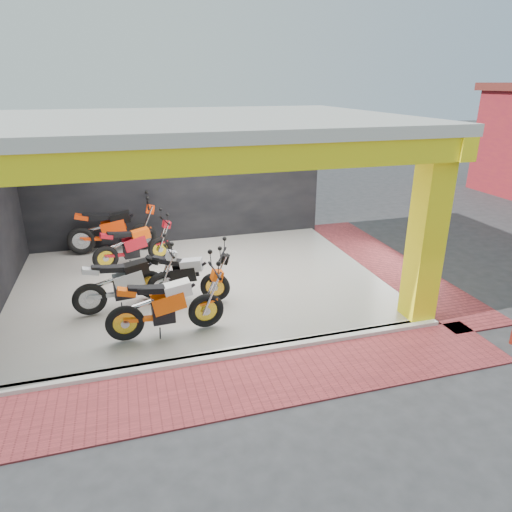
{
  "coord_description": "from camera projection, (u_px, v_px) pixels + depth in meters",
  "views": [
    {
      "loc": [
        -1.43,
        -7.41,
        4.33
      ],
      "look_at": [
        1.09,
        1.18,
        0.9
      ],
      "focal_mm": 32.0,
      "sensor_mm": 36.0,
      "label": 1
    }
  ],
  "objects": [
    {
      "name": "ground",
      "position": [
        218.0,
        328.0,
        8.57
      ],
      "size": [
        80.0,
        80.0,
        0.0
      ],
      "primitive_type": "plane",
      "color": "#2D2D30",
      "rests_on": "ground"
    },
    {
      "name": "showroom_ceiling",
      "position": [
        192.0,
        121.0,
        9.07
      ],
      "size": [
        8.4,
        6.4,
        0.2
      ],
      "primitive_type": "cube",
      "color": "beige",
      "rests_on": "corner_column"
    },
    {
      "name": "back_wall",
      "position": [
        178.0,
        182.0,
        12.51
      ],
      "size": [
        8.2,
        0.2,
        3.5
      ],
      "primitive_type": "cube",
      "color": "black",
      "rests_on": "ground"
    },
    {
      "name": "showroom_floor",
      "position": [
        200.0,
        283.0,
        10.34
      ],
      "size": [
        8.0,
        6.0,
        0.1
      ],
      "primitive_type": "cube",
      "color": "silver",
      "rests_on": "ground"
    },
    {
      "name": "moto_row_a",
      "position": [
        215.0,
        273.0,
        9.15
      ],
      "size": [
        2.2,
        1.47,
        1.26
      ],
      "primitive_type": null,
      "rotation": [
        0.0,
        0.0,
        -0.38
      ],
      "color": "black",
      "rests_on": "showroom_floor"
    },
    {
      "name": "moto_hero",
      "position": [
        205.0,
        295.0,
        8.14
      ],
      "size": [
        2.23,
        0.92,
        1.34
      ],
      "primitive_type": null,
      "rotation": [
        0.0,
        0.0,
        0.05
      ],
      "color": "#FF590A",
      "rests_on": "showroom_floor"
    },
    {
      "name": "floor_kerb",
      "position": [
        231.0,
        355.0,
        7.64
      ],
      "size": [
        8.0,
        0.2,
        0.1
      ],
      "primitive_type": "cube",
      "color": "silver",
      "rests_on": "ground"
    },
    {
      "name": "header_beam_front",
      "position": [
        226.0,
        159.0,
        6.49
      ],
      "size": [
        8.4,
        0.3,
        0.4
      ],
      "primitive_type": "cube",
      "color": "yellow",
      "rests_on": "corner_column"
    },
    {
      "name": "paver_right",
      "position": [
        387.0,
        263.0,
        11.62
      ],
      "size": [
        1.4,
        7.0,
        0.03
      ],
      "primitive_type": "cube",
      "color": "#973135",
      "rests_on": "ground"
    },
    {
      "name": "moto_row_c",
      "position": [
        159.0,
        238.0,
        11.25
      ],
      "size": [
        2.16,
        1.16,
        1.25
      ],
      "primitive_type": null,
      "rotation": [
        0.0,
        0.0,
        0.21
      ],
      "color": "#B3131F",
      "rests_on": "showroom_floor"
    },
    {
      "name": "moto_row_d",
      "position": [
        142.0,
        223.0,
        12.02
      ],
      "size": [
        2.42,
        0.95,
        1.47
      ],
      "primitive_type": null,
      "rotation": [
        0.0,
        0.0,
        -0.03
      ],
      "color": "#F73B0A",
      "rests_on": "showroom_floor"
    },
    {
      "name": "header_beam_right",
      "position": [
        370.0,
        131.0,
        10.23
      ],
      "size": [
        0.3,
        6.4,
        0.4
      ],
      "primitive_type": "cube",
      "color": "yellow",
      "rests_on": "corner_column"
    },
    {
      "name": "paver_front",
      "position": [
        243.0,
        384.0,
        6.95
      ],
      "size": [
        9.0,
        1.4,
        0.03
      ],
      "primitive_type": "cube",
      "color": "#973135",
      "rests_on": "ground"
    },
    {
      "name": "corner_column",
      "position": [
        427.0,
        234.0,
        8.26
      ],
      "size": [
        0.5,
        0.5,
        3.5
      ],
      "primitive_type": "cube",
      "color": "yellow",
      "rests_on": "ground"
    },
    {
      "name": "moto_row_b",
      "position": [
        161.0,
        273.0,
        9.11
      ],
      "size": [
        2.25,
        1.07,
        1.32
      ],
      "primitive_type": null,
      "rotation": [
        0.0,
        0.0,
        0.13
      ],
      "color": "#B1B4B9",
      "rests_on": "showroom_floor"
    }
  ]
}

